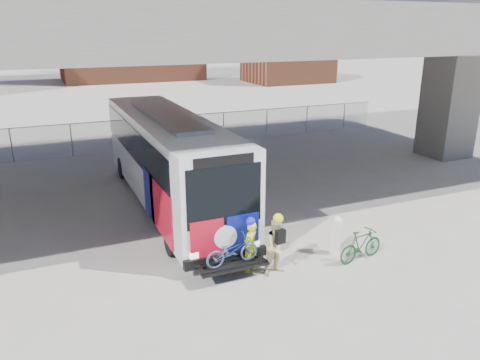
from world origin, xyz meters
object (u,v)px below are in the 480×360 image
cyclist_hivis (250,245)px  cyclist_tan (277,246)px  bus (168,153)px  bollard (336,234)px  bike_parked (361,245)px

cyclist_hivis → cyclist_tan: size_ratio=0.91×
bus → bollard: (3.58, -6.41, -1.43)m
bollard → cyclist_tan: cyclist_tan is taller
bus → cyclist_hivis: size_ratio=7.57×
bus → bike_parked: bearing=-60.3°
cyclist_tan → bike_parked: 2.76m
cyclist_hivis → bike_parked: (3.37, -0.76, -0.31)m
cyclist_hivis → bike_parked: 3.47m
bus → bollard: 7.48m
bollard → cyclist_tan: (-2.26, -0.37, 0.20)m
bollard → bike_parked: size_ratio=0.76×
bus → bike_parked: (4.04, -7.09, -1.60)m
cyclist_hivis → bollard: bearing=147.2°
cyclist_hivis → bike_parked: size_ratio=1.01×
bollard → cyclist_hivis: bearing=178.5°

